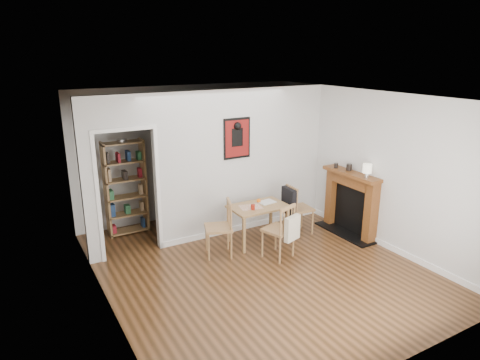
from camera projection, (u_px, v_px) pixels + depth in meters
ground at (257, 266)px, 6.66m from camera, size 5.20×5.20×0.00m
room_shell at (222, 165)px, 7.45m from camera, size 5.20×5.20×5.20m
dining_table at (258, 210)px, 7.35m from camera, size 0.98×0.62×0.67m
chair_left at (218, 228)px, 6.89m from camera, size 0.60×0.60×0.94m
chair_right at (299, 208)px, 7.76m from camera, size 0.55×0.49×0.91m
chair_front at (279, 230)px, 6.83m from camera, size 0.58×0.62×0.92m
bookshelf at (126, 188)px, 7.68m from camera, size 0.72×0.29×1.72m
fireplace at (351, 201)px, 7.72m from camera, size 0.45×1.25×1.16m
red_glass at (253, 207)px, 7.14m from camera, size 0.07×0.07×0.09m
orange_fruit at (259, 201)px, 7.46m from camera, size 0.07×0.07×0.07m
placemat at (251, 207)px, 7.26m from camera, size 0.42×0.36×0.00m
notebook at (267, 202)px, 7.48m from camera, size 0.32×0.25×0.01m
mantel_lamp at (367, 169)px, 7.17m from camera, size 0.15×0.15×0.24m
ceramic_jar_a at (349, 167)px, 7.64m from camera, size 0.10×0.10×0.12m
ceramic_jar_b at (336, 165)px, 7.81m from camera, size 0.07×0.07×0.09m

